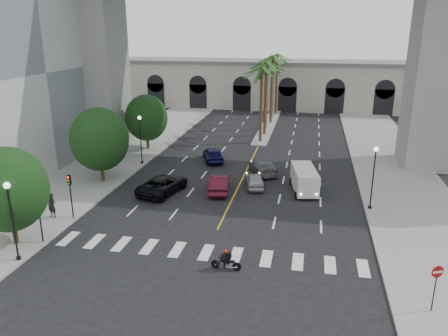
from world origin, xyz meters
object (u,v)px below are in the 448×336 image
(car_e, at_px, (213,154))
(pedestrian_b, at_px, (16,195))
(lamp_post_left_near, at_px, (12,215))
(car_c, at_px, (163,184))
(lamp_post_left_far, at_px, (140,136))
(car_d, at_px, (263,167))
(pedestrian_a, at_px, (52,205))
(motorcycle_rider, at_px, (227,261))
(cargo_van, at_px, (304,179))
(do_not_enter_sign, at_px, (436,279))
(traffic_signal_near, at_px, (39,210))
(traffic_signal_far, at_px, (70,189))
(lamp_post_right, at_px, (374,173))
(car_b, at_px, (219,183))
(car_a, at_px, (255,180))

(car_e, height_order, pedestrian_b, pedestrian_b)
(lamp_post_left_near, height_order, car_c, lamp_post_left_near)
(lamp_post_left_far, bearing_deg, car_d, -1.48)
(car_e, relative_size, pedestrian_a, 2.40)
(car_d, relative_size, pedestrian_b, 3.17)
(motorcycle_rider, distance_m, cargo_van, 15.15)
(lamp_post_left_near, xyz_separation_m, pedestrian_b, (-5.93, 8.14, -2.31))
(lamp_post_left_near, height_order, do_not_enter_sign, lamp_post_left_near)
(lamp_post_left_near, xyz_separation_m, car_c, (5.02, 13.40, -2.43))
(traffic_signal_near, relative_size, traffic_signal_far, 1.00)
(motorcycle_rider, xyz_separation_m, car_c, (-8.14, 11.72, 0.18))
(motorcycle_rider, distance_m, pedestrian_b, 20.16)
(lamp_post_right, bearing_deg, lamp_post_left_far, 160.67)
(pedestrian_a, bearing_deg, cargo_van, 38.52)
(motorcycle_rider, bearing_deg, pedestrian_a, 163.98)
(motorcycle_rider, xyz_separation_m, do_not_enter_sign, (11.24, -2.12, 1.41))
(lamp_post_left_far, bearing_deg, car_e, 21.04)
(cargo_van, bearing_deg, pedestrian_a, -162.76)
(car_e, xyz_separation_m, pedestrian_a, (-8.77, -17.47, 0.33))
(lamp_post_left_far, bearing_deg, lamp_post_right, -19.33)
(car_b, distance_m, pedestrian_b, 17.13)
(motorcycle_rider, bearing_deg, car_e, 106.45)
(traffic_signal_near, height_order, traffic_signal_far, same)
(lamp_post_right, xyz_separation_m, traffic_signal_near, (-22.70, -10.50, -0.71))
(car_d, height_order, cargo_van, cargo_van)
(lamp_post_left_near, distance_m, lamp_post_right, 26.25)
(car_b, relative_size, car_c, 0.84)
(pedestrian_a, bearing_deg, do_not_enter_sign, -3.71)
(motorcycle_rider, bearing_deg, cargo_van, 75.23)
(traffic_signal_far, distance_m, car_e, 18.80)
(traffic_signal_near, distance_m, pedestrian_a, 4.37)
(traffic_signal_far, distance_m, pedestrian_a, 2.12)
(lamp_post_left_near, xyz_separation_m, car_b, (9.90, 14.70, -2.44))
(car_d, bearing_deg, traffic_signal_far, 22.21)
(lamp_post_right, xyz_separation_m, car_b, (-12.90, 1.70, -2.44))
(lamp_post_left_near, bearing_deg, motorcycle_rider, 7.29)
(pedestrian_a, distance_m, do_not_enter_sign, 26.78)
(traffic_signal_far, relative_size, pedestrian_a, 1.86)
(traffic_signal_near, distance_m, car_b, 15.74)
(car_a, height_order, cargo_van, cargo_van)
(car_a, height_order, pedestrian_b, pedestrian_b)
(lamp_post_left_far, xyz_separation_m, pedestrian_b, (-5.93, -12.86, -2.31))
(traffic_signal_far, bearing_deg, car_c, 54.53)
(lamp_post_left_far, distance_m, cargo_van, 18.17)
(cargo_van, height_order, pedestrian_b, cargo_van)
(do_not_enter_sign, bearing_deg, pedestrian_b, 141.32)
(lamp_post_right, xyz_separation_m, car_d, (-9.59, 7.66, -2.52))
(car_a, bearing_deg, do_not_enter_sign, 111.88)
(cargo_van, bearing_deg, car_d, 123.00)
(traffic_signal_far, xyz_separation_m, car_b, (9.80, 8.20, -1.72))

